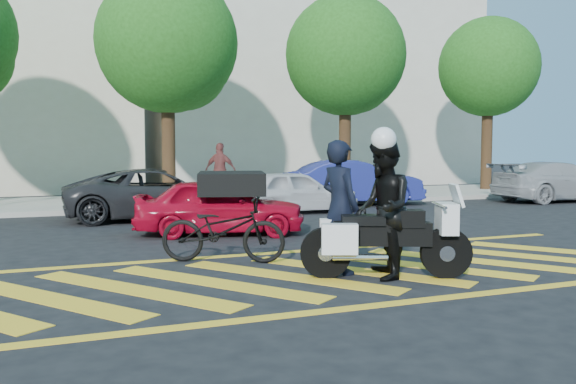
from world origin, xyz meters
name	(u,v)px	position (x,y,z in m)	size (l,w,h in m)	color
ground	(326,273)	(0.00, 0.00, 0.00)	(90.00, 90.00, 0.00)	black
sidewalk	(169,201)	(0.00, 12.00, 0.07)	(60.00, 5.00, 0.15)	#9E998E
crosswalk	(323,273)	(-0.04, 0.00, 0.00)	(12.33, 4.00, 0.01)	yellow
building_right	(308,76)	(9.00, 21.00, 5.50)	(16.00, 8.00, 11.00)	beige
tree_center	(171,48)	(0.13, 12.06, 5.10)	(4.60, 4.60, 7.56)	black
tree_right	(348,60)	(6.63, 12.06, 5.05)	(4.40, 4.40, 7.41)	black
tree_far_right	(490,71)	(13.13, 12.06, 4.94)	(4.00, 4.00, 7.10)	black
officer_bike	(340,207)	(0.21, -0.05, 0.99)	(0.72, 0.47, 1.98)	black
bicycle	(223,230)	(-1.17, 1.43, 0.53)	(0.71, 2.03, 1.07)	black
police_motorcycle	(383,237)	(0.63, -0.59, 0.59)	(2.32, 1.31, 1.08)	black
officer_moto	(383,209)	(0.61, -0.61, 1.00)	(0.97, 0.75, 1.99)	black
red_convertible	(220,206)	(-0.37, 4.47, 0.61)	(1.45, 3.59, 1.22)	#B30822
parked_mid_left	(158,194)	(-1.10, 7.80, 0.66)	(2.18, 4.72, 1.31)	black
parked_mid_right	(295,192)	(2.75, 7.80, 0.61)	(1.44, 3.58, 1.22)	silver
parked_right	(353,183)	(5.36, 9.20, 0.73)	(1.54, 4.41, 1.45)	navy
parked_far_right	(557,182)	(12.52, 7.80, 0.68)	(1.91, 4.70, 1.36)	#95979C
pedestrian_right	(220,170)	(1.68, 11.73, 1.08)	(1.09, 0.45, 1.86)	brown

